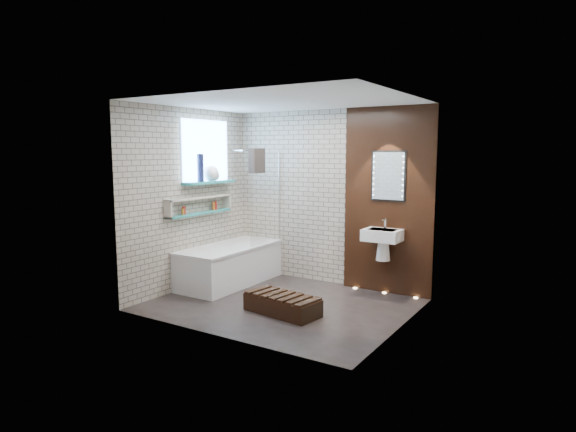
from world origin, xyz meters
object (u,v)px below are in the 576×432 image
Objects in this scene: bathtub at (230,264)px; led_mirror at (388,176)px; washbasin at (382,239)px; walnut_step at (282,305)px; bath_screen at (265,198)px.

bathtub is 2.49× the size of led_mirror.
washbasin is 1.71m from walnut_step.
led_mirror is at bearing 19.78° from bathtub.
washbasin is 0.61× the size of walnut_step.
walnut_step is (1.42, -0.75, -0.19)m from bathtub.
bath_screen is at bearing -174.22° from washbasin.
bathtub is 1.14m from bath_screen.
bath_screen reaches higher than walnut_step.
bathtub is 2.68m from led_mirror.
walnut_step is at bearing -118.62° from washbasin.
bath_screen is 1.89m from washbasin.
led_mirror is 2.30m from walnut_step.
led_mirror is at bearing 90.00° from washbasin.
bath_screen is at bearing 131.96° from walnut_step.
led_mirror is at bearing 63.92° from walnut_step.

